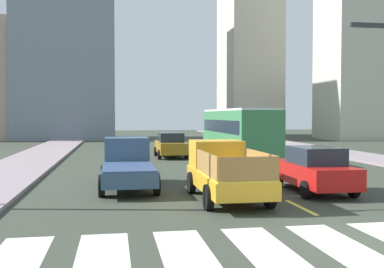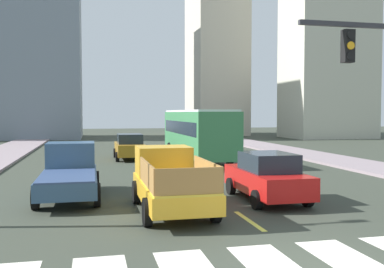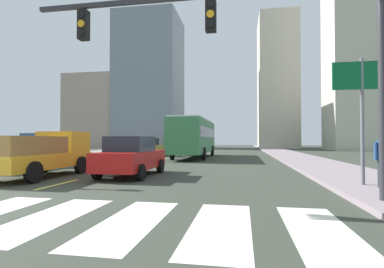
# 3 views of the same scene
# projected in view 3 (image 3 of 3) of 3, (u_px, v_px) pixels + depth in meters

# --- Properties ---
(sidewalk_right) EXTENTS (3.65, 110.00, 0.15)m
(sidewalk_right) POSITION_uv_depth(u_px,v_px,m) (303.00, 159.00, 22.23)
(sidewalk_right) COLOR gray
(sidewalk_right) RESTS_ON ground
(sidewalk_left) EXTENTS (3.65, 110.00, 0.15)m
(sidewalk_left) POSITION_uv_depth(u_px,v_px,m) (45.00, 157.00, 26.00)
(sidewalk_left) COLOR gray
(sidewalk_left) RESTS_ON ground
(crosswalk_stripe_6) EXTENTS (1.10, 3.43, 0.01)m
(crosswalk_stripe_6) POSITION_uv_depth(u_px,v_px,m) (51.00, 217.00, 5.94)
(crosswalk_stripe_6) COLOR silver
(crosswalk_stripe_6) RESTS_ON ground
(crosswalk_stripe_7) EXTENTS (1.10, 3.43, 0.01)m
(crosswalk_stripe_7) POSITION_uv_depth(u_px,v_px,m) (131.00, 221.00, 5.64)
(crosswalk_stripe_7) COLOR silver
(crosswalk_stripe_7) RESTS_ON ground
(crosswalk_stripe_8) EXTENTS (1.10, 3.43, 0.01)m
(crosswalk_stripe_8) POSITION_uv_depth(u_px,v_px,m) (221.00, 226.00, 5.34)
(crosswalk_stripe_8) COLOR silver
(crosswalk_stripe_8) RESTS_ON ground
(crosswalk_stripe_9) EXTENTS (1.10, 3.43, 0.01)m
(crosswalk_stripe_9) POSITION_uv_depth(u_px,v_px,m) (320.00, 231.00, 5.05)
(crosswalk_stripe_9) COLOR silver
(crosswalk_stripe_9) RESTS_ON ground
(lane_dash_0) EXTENTS (0.16, 2.40, 0.01)m
(lane_dash_0) POSITION_uv_depth(u_px,v_px,m) (58.00, 184.00, 10.32)
(lane_dash_0) COLOR #DAD54B
(lane_dash_0) RESTS_ON ground
(lane_dash_1) EXTENTS (0.16, 2.40, 0.01)m
(lane_dash_1) POSITION_uv_depth(u_px,v_px,m) (118.00, 170.00, 15.25)
(lane_dash_1) COLOR #DAD54B
(lane_dash_1) RESTS_ON ground
(lane_dash_2) EXTENTS (0.16, 2.40, 0.01)m
(lane_dash_2) POSITION_uv_depth(u_px,v_px,m) (148.00, 162.00, 20.17)
(lane_dash_2) COLOR #DAD54B
(lane_dash_2) RESTS_ON ground
(lane_dash_3) EXTENTS (0.16, 2.40, 0.01)m
(lane_dash_3) POSITION_uv_depth(u_px,v_px,m) (167.00, 158.00, 25.10)
(lane_dash_3) COLOR #DAD54B
(lane_dash_3) RESTS_ON ground
(lane_dash_4) EXTENTS (0.16, 2.40, 0.01)m
(lane_dash_4) POSITION_uv_depth(u_px,v_px,m) (179.00, 155.00, 30.02)
(lane_dash_4) COLOR #DAD54B
(lane_dash_4) RESTS_ON ground
(lane_dash_5) EXTENTS (0.16, 2.40, 0.01)m
(lane_dash_5) POSITION_uv_depth(u_px,v_px,m) (188.00, 153.00, 34.95)
(lane_dash_5) COLOR #DAD54B
(lane_dash_5) RESTS_ON ground
(lane_dash_6) EXTENTS (0.16, 2.40, 0.01)m
(lane_dash_6) POSITION_uv_depth(u_px,v_px,m) (195.00, 151.00, 39.87)
(lane_dash_6) COLOR #DAD54B
(lane_dash_6) RESTS_ON ground
(lane_dash_7) EXTENTS (0.16, 2.40, 0.01)m
(lane_dash_7) POSITION_uv_depth(u_px,v_px,m) (200.00, 150.00, 44.80)
(lane_dash_7) COLOR #DAD54B
(lane_dash_7) RESTS_ON ground
(pickup_stakebed) EXTENTS (2.18, 5.20, 1.96)m
(pickup_stakebed) POSITION_uv_depth(u_px,v_px,m) (46.00, 155.00, 12.69)
(pickup_stakebed) COLOR gold
(pickup_stakebed) RESTS_ON ground
(pickup_dark) EXTENTS (2.18, 5.20, 1.96)m
(pickup_dark) POSITION_uv_depth(u_px,v_px,m) (28.00, 152.00, 16.16)
(pickup_dark) COLOR #325070
(pickup_dark) RESTS_ON ground
(city_bus) EXTENTS (2.72, 10.80, 3.32)m
(city_bus) POSITION_uv_depth(u_px,v_px,m) (194.00, 135.00, 25.52)
(city_bus) COLOR #387D4B
(city_bus) RESTS_ON ground
(sedan_far) EXTENTS (2.02, 4.40, 1.72)m
(sedan_far) POSITION_uv_depth(u_px,v_px,m) (155.00, 147.00, 28.18)
(sedan_far) COLOR #9F6D1A
(sedan_far) RESTS_ON ground
(sedan_near_left) EXTENTS (2.02, 4.40, 1.72)m
(sedan_near_left) POSITION_uv_depth(u_px,v_px,m) (132.00, 156.00, 12.71)
(sedan_near_left) COLOR red
(sedan_near_left) RESTS_ON ground
(traffic_signal_gantry) EXTENTS (9.21, 0.27, 6.00)m
(traffic_signal_gantry) POSITION_uv_depth(u_px,v_px,m) (255.00, 37.00, 7.48)
(traffic_signal_gantry) COLOR #2D2D33
(traffic_signal_gantry) RESTS_ON ground
(direction_sign_green) EXTENTS (1.70, 0.12, 4.20)m
(direction_sign_green) POSITION_uv_depth(u_px,v_px,m) (361.00, 95.00, 9.36)
(direction_sign_green) COLOR slate
(direction_sign_green) RESTS_ON ground
(pedestrian_waiting) EXTENTS (0.53, 0.34, 1.64)m
(pedestrian_waiting) POSITION_uv_depth(u_px,v_px,m) (384.00, 155.00, 8.71)
(pedestrian_waiting) COLOR #212C2F
(pedestrian_waiting) RESTS_ON sidewalk_right
(tower_tall_centre) EXTENTS (10.12, 7.47, 38.83)m
(tower_tall_centre) POSITION_uv_depth(u_px,v_px,m) (363.00, 22.00, 44.01)
(tower_tall_centre) COLOR beige
(tower_tall_centre) RESTS_ON ground
(block_mid_left) EXTENTS (7.03, 9.95, 25.14)m
(block_mid_left) POSITION_uv_depth(u_px,v_px,m) (277.00, 83.00, 56.62)
(block_mid_left) COLOR #BAB19F
(block_mid_left) RESTS_ON ground
(block_mid_right) EXTENTS (11.79, 11.82, 14.18)m
(block_mid_right) POSITION_uv_depth(u_px,v_px,m) (104.00, 113.00, 59.87)
(block_mid_right) COLOR #A69284
(block_mid_right) RESTS_ON ground
(block_low_left) EXTENTS (11.76, 10.73, 25.65)m
(block_low_left) POSITION_uv_depth(u_px,v_px,m) (150.00, 83.00, 57.40)
(block_low_left) COLOR gray
(block_low_left) RESTS_ON ground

